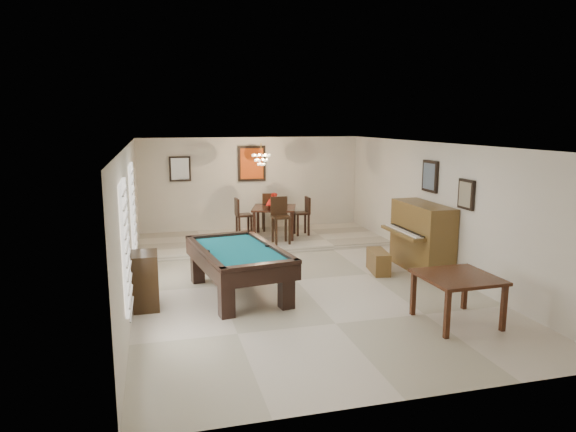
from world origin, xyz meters
name	(u,v)px	position (x,y,z in m)	size (l,w,h in m)	color
ground_plane	(296,280)	(0.00, 0.00, -0.01)	(6.00, 9.00, 0.02)	beige
wall_back	(252,185)	(0.00, 4.50, 1.30)	(6.00, 0.04, 2.60)	silver
wall_front	(411,287)	(0.00, -4.50, 1.30)	(6.00, 0.04, 2.60)	silver
wall_left	(130,222)	(-3.00, 0.00, 1.30)	(0.04, 9.00, 2.60)	silver
wall_right	(438,207)	(3.00, 0.00, 1.30)	(0.04, 9.00, 2.60)	silver
ceiling	(296,144)	(0.00, 0.00, 2.60)	(6.00, 9.00, 0.04)	white
dining_step	(262,240)	(0.00, 3.25, 0.06)	(6.00, 2.50, 0.12)	beige
window_left_front	(126,245)	(-2.97, -2.20, 1.40)	(0.06, 1.00, 1.70)	white
window_left_rear	(133,210)	(-2.97, 0.60, 1.40)	(0.06, 1.00, 1.70)	white
pool_table	(239,272)	(-1.20, -0.53, 0.41)	(1.32, 2.43, 0.81)	black
square_table	(457,299)	(1.78, -2.66, 0.37)	(1.08, 1.08, 0.74)	#33180C
upright_piano	(415,237)	(2.52, 0.02, 0.69)	(0.93, 1.66, 1.38)	brown
piano_bench	(378,262)	(1.76, 0.08, 0.22)	(0.31, 0.80, 0.44)	brown
apothecary_chest	(146,281)	(-2.77, -0.82, 0.46)	(0.41, 0.62, 0.92)	black
dining_table	(274,220)	(0.34, 3.30, 0.56)	(1.06, 1.06, 0.88)	black
flower_vase	(274,197)	(0.34, 3.30, 1.13)	(0.15, 0.15, 0.26)	red
dining_chair_south	(281,221)	(0.33, 2.53, 0.68)	(0.41, 0.41, 1.11)	black
dining_chair_north	(269,211)	(0.38, 4.06, 0.64)	(0.38, 0.38, 1.03)	black
dining_chair_west	(244,218)	(-0.44, 3.30, 0.63)	(0.38, 0.38, 1.02)	black
dining_chair_east	(302,216)	(1.07, 3.32, 0.61)	(0.36, 0.36, 0.98)	black
chandelier	(261,155)	(0.00, 3.20, 2.20)	(0.44, 0.44, 0.60)	#FFE5B2
back_painting	(252,163)	(0.00, 4.46, 1.90)	(0.75, 0.06, 0.95)	#D84C14
back_mirror	(180,169)	(-1.90, 4.46, 1.80)	(0.55, 0.06, 0.65)	white
right_picture_upper	(430,176)	(2.96, 0.30, 1.90)	(0.06, 0.55, 0.65)	slate
right_picture_lower	(466,194)	(2.96, -1.00, 1.70)	(0.06, 0.45, 0.55)	gray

